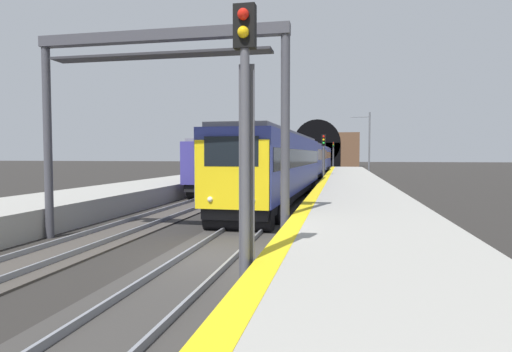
{
  "coord_description": "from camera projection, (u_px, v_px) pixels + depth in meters",
  "views": [
    {
      "loc": [
        -11.51,
        -3.54,
        2.91
      ],
      "look_at": [
        9.24,
        0.59,
        1.85
      ],
      "focal_mm": 30.29,
      "sensor_mm": 36.0,
      "label": 1
    }
  ],
  "objects": [
    {
      "name": "track_adjacent_line",
      "position": [
        66.0,
        249.0,
        13.01
      ],
      "size": [
        160.0,
        2.6,
        0.21
      ],
      "color": "#423D38",
      "rests_on": "ground_plane"
    },
    {
      "name": "railway_signal_mid",
      "position": [
        324.0,
        154.0,
        39.89
      ],
      "size": [
        0.39,
        0.38,
        4.75
      ],
      "rotation": [
        0.0,
        0.0,
        3.14
      ],
      "color": "#4C4C54",
      "rests_on": "ground_plane"
    },
    {
      "name": "overhead_signal_gantry",
      "position": [
        159.0,
        83.0,
        13.96
      ],
      "size": [
        0.7,
        8.52,
        6.9
      ],
      "color": "#3F3F47",
      "rests_on": "ground_plane"
    },
    {
      "name": "ground_plane",
      "position": [
        213.0,
        258.0,
        12.11
      ],
      "size": [
        320.0,
        320.0,
        0.0
      ],
      "primitive_type": "plane",
      "color": "#282623"
    },
    {
      "name": "catenary_mast_near",
      "position": [
        369.0,
        144.0,
        55.29
      ],
      "size": [
        0.22,
        2.47,
        8.3
      ],
      "color": "#595B60",
      "rests_on": "ground_plane"
    },
    {
      "name": "train_main_approaching",
      "position": [
        307.0,
        160.0,
        44.46
      ],
      "size": [
        60.0,
        3.37,
        4.1
      ],
      "rotation": [
        0.0,
        0.0,
        3.11
      ],
      "color": "navy",
      "rests_on": "ground_plane"
    },
    {
      "name": "train_adjacent_platform",
      "position": [
        264.0,
        161.0,
        45.66
      ],
      "size": [
        40.01,
        3.24,
        3.9
      ],
      "rotation": [
        0.0,
        0.0,
        -0.03
      ],
      "color": "navy",
      "rests_on": "ground_plane"
    },
    {
      "name": "track_main_line",
      "position": [
        213.0,
        257.0,
        12.11
      ],
      "size": [
        160.0,
        2.93,
        0.21
      ],
      "color": "#383533",
      "rests_on": "ground_plane"
    },
    {
      "name": "platform_right_edge_strip",
      "position": [
        293.0,
        225.0,
        11.62
      ],
      "size": [
        112.0,
        0.5,
        0.01
      ],
      "primitive_type": "cube",
      "color": "yellow",
      "rests_on": "platform_right"
    },
    {
      "name": "railway_signal_near",
      "position": [
        245.0,
        138.0,
        7.55
      ],
      "size": [
        0.39,
        0.38,
        5.48
      ],
      "rotation": [
        0.0,
        0.0,
        3.14
      ],
      "color": "#4C4C54",
      "rests_on": "ground_plane"
    },
    {
      "name": "platform_right",
      "position": [
        371.0,
        246.0,
        11.25
      ],
      "size": [
        112.0,
        4.55,
        1.01
      ],
      "primitive_type": "cube",
      "color": "#9E9B93",
      "rests_on": "ground_plane"
    },
    {
      "name": "tunnel_portal",
      "position": [
        317.0,
        149.0,
        103.34
      ],
      "size": [
        2.36,
        19.74,
        11.19
      ],
      "color": "brown",
      "rests_on": "ground_plane"
    },
    {
      "name": "railway_signal_far",
      "position": [
        333.0,
        153.0,
        84.98
      ],
      "size": [
        0.39,
        0.38,
        5.37
      ],
      "rotation": [
        0.0,
        0.0,
        3.14
      ],
      "color": "#4C4C54",
      "rests_on": "ground_plane"
    }
  ]
}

